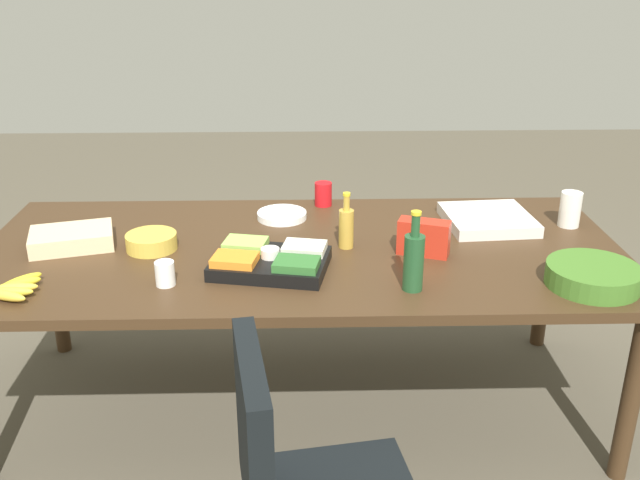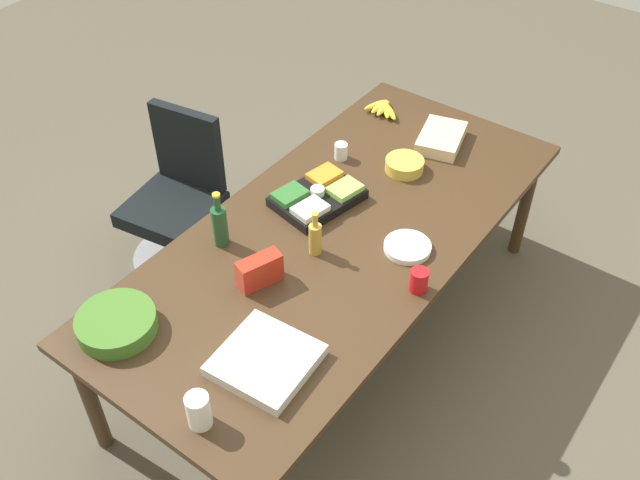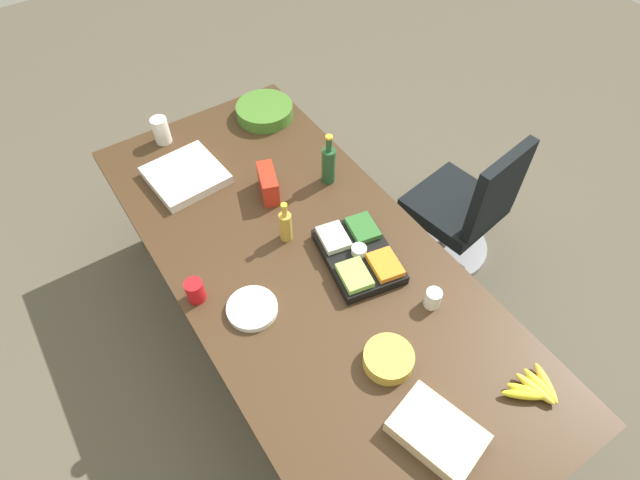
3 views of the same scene
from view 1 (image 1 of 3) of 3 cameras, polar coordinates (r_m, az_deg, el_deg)
The scene contains 15 objects.
ground_plane at distance 3.24m, azimuth -1.37°, elevation -13.01°, with size 10.00×10.00×0.00m, color brown.
conference_table at distance 2.89m, azimuth -1.50°, elevation -1.69°, with size 2.58×1.17×0.76m.
red_solo_cup at distance 3.31m, azimuth 0.26°, elevation 3.72°, with size 0.08×0.08×0.11m, color red.
chip_bowl at distance 2.91m, azimuth -13.41°, elevation -0.14°, with size 0.20×0.20×0.06m, color gold.
pizza_box at distance 3.17m, azimuth 13.34°, elevation 1.62°, with size 0.36×0.36×0.05m, color silver.
paper_plate_stack at distance 3.17m, azimuth -3.09°, elevation 2.00°, with size 0.22×0.22×0.03m, color white.
chip_bag_red at distance 2.80m, azimuth 8.34°, elevation 0.19°, with size 0.20×0.08×0.14m, color red.
wine_bottle at distance 2.49m, azimuth 7.55°, elevation -1.61°, with size 0.08×0.08×0.29m.
banana_bunch at distance 2.69m, azimuth -23.49°, elevation -3.59°, with size 0.18×0.23×0.04m.
mayo_jar at distance 3.24m, azimuth 19.47°, elevation 2.35°, with size 0.09×0.09×0.15m, color white.
veggie_tray at distance 2.66m, azimuth -4.01°, elevation -1.67°, with size 0.47×0.38×0.09m.
sheet_cake at distance 3.03m, azimuth -19.33°, elevation 0.12°, with size 0.32×0.22×0.07m, color beige.
paper_cup at distance 2.59m, azimuth -12.36°, elevation -2.65°, with size 0.07×0.07×0.09m, color white.
salad_bowl at distance 2.71m, azimuth 21.09°, elevation -2.71°, with size 0.33×0.33×0.08m, color #417226.
dressing_bottle at distance 2.84m, azimuth 2.12°, elevation 1.10°, with size 0.08×0.08×0.23m.
Camera 1 is at (0.01, -2.63, 1.88)m, focal length 39.80 mm.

